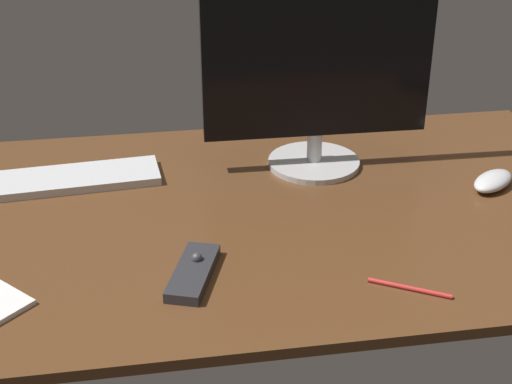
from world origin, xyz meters
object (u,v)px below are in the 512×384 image
(pen, at_px, (410,288))
(monitor, at_px, (318,60))
(computer_mouse, at_px, (493,181))
(keyboard, at_px, (65,180))
(media_remote, at_px, (193,272))

(pen, bearing_deg, monitor, 125.94)
(computer_mouse, bearing_deg, pen, -169.55)
(computer_mouse, bearing_deg, keyboard, 132.18)
(media_remote, bearing_deg, keyboard, 50.38)
(monitor, distance_m, keyboard, 0.58)
(keyboard, relative_size, media_remote, 2.27)
(keyboard, relative_size, pen, 2.82)
(media_remote, distance_m, pen, 0.36)
(keyboard, bearing_deg, computer_mouse, -14.79)
(computer_mouse, height_order, pen, computer_mouse)
(media_remote, xyz_separation_m, pen, (0.35, -0.09, -0.01))
(monitor, bearing_deg, computer_mouse, -24.60)
(monitor, bearing_deg, keyboard, -178.73)
(computer_mouse, bearing_deg, media_remote, 162.24)
(monitor, height_order, keyboard, monitor)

